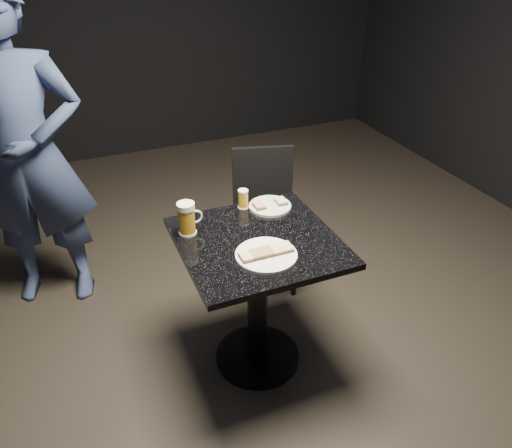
% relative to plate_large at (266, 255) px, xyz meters
% --- Properties ---
extents(floor, '(6.00, 6.00, 0.00)m').
position_rel_plate_large_xyz_m(floor, '(0.02, 0.14, -0.76)').
color(floor, black).
rests_on(floor, ground).
extents(plate_large, '(0.27, 0.27, 0.01)m').
position_rel_plate_large_xyz_m(plate_large, '(0.00, 0.00, 0.00)').
color(plate_large, white).
rests_on(plate_large, table).
extents(plate_small, '(0.21, 0.21, 0.01)m').
position_rel_plate_large_xyz_m(plate_small, '(0.19, 0.38, 0.00)').
color(plate_small, silver).
rests_on(plate_small, table).
extents(patron, '(0.75, 0.59, 1.81)m').
position_rel_plate_large_xyz_m(patron, '(-0.90, 1.14, 0.15)').
color(patron, navy).
rests_on(patron, floor).
extents(table, '(0.70, 0.70, 0.75)m').
position_rel_plate_large_xyz_m(table, '(0.02, 0.14, -0.25)').
color(table, black).
rests_on(table, floor).
extents(beer_mug, '(0.12, 0.08, 0.16)m').
position_rel_plate_large_xyz_m(beer_mug, '(-0.26, 0.31, 0.07)').
color(beer_mug, silver).
rests_on(beer_mug, table).
extents(beer_tumbler, '(0.06, 0.06, 0.10)m').
position_rel_plate_large_xyz_m(beer_tumbler, '(0.06, 0.43, 0.04)').
color(beer_tumbler, white).
rests_on(beer_tumbler, table).
extents(chair, '(0.45, 0.45, 0.85)m').
position_rel_plate_large_xyz_m(chair, '(0.34, 0.79, -0.26)').
color(chair, black).
rests_on(chair, floor).
extents(canapes_on_plate_large, '(0.24, 0.07, 0.02)m').
position_rel_plate_large_xyz_m(canapes_on_plate_large, '(-0.00, -0.00, 0.02)').
color(canapes_on_plate_large, '#4C3521').
rests_on(canapes_on_plate_large, plate_large).
extents(canapes_on_plate_small, '(0.17, 0.07, 0.02)m').
position_rel_plate_large_xyz_m(canapes_on_plate_small, '(0.19, 0.38, 0.02)').
color(canapes_on_plate_small, '#4C3521').
rests_on(canapes_on_plate_small, plate_small).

